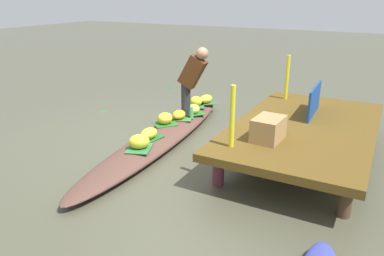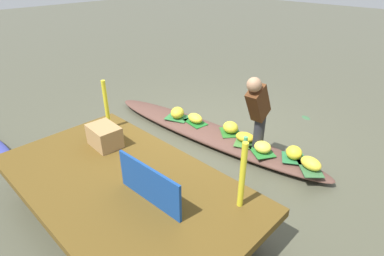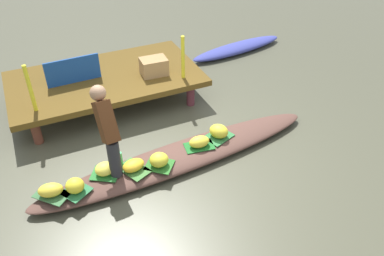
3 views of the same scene
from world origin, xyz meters
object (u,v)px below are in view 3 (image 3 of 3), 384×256
Objects in this scene: vendor_boat at (181,157)px; water_bottle at (120,159)px; banana_bunch_4 at (199,142)px; produce_crate at (154,67)px; banana_bunch_1 at (51,190)px; banana_bunch_3 at (75,186)px; banana_bunch_0 at (133,165)px; banana_bunch_2 at (219,131)px; vendor_person at (107,128)px; banana_bunch_6 at (159,160)px; market_banner at (73,71)px; moored_boat at (237,48)px; banana_bunch_5 at (105,169)px.

water_bottle reaches higher than vendor_boat.
produce_crate is at bearing 90.37° from banana_bunch_4.
produce_crate is at bearing 77.01° from vendor_boat.
banana_bunch_1 reaches higher than banana_bunch_4.
banana_bunch_0 is at bearing 6.25° from banana_bunch_3.
banana_bunch_2 reaches higher than banana_bunch_4.
banana_bunch_3 is (-1.51, -0.16, 0.19)m from vendor_boat.
vendor_person reaches higher than banana_bunch_2.
vendor_boat is 1.24m from vendor_person.
water_bottle is at bearing -123.95° from produce_crate.
vendor_person is at bearing 173.04° from vendor_boat.
banana_bunch_6 reaches higher than banana_bunch_0.
produce_crate is at bearing 56.05° from water_bottle.
banana_bunch_4 is 0.68m from banana_bunch_6.
banana_bunch_1 is (-1.07, -0.02, 0.01)m from banana_bunch_0.
banana_bunch_3 is 1.15× the size of water_bottle.
vendor_person is at bearing 9.82° from banana_bunch_1.
market_banner is at bearing 91.54° from vendor_person.
banana_bunch_3 reaches higher than banana_bunch_0.
banana_bunch_4 is 2.47m from market_banner.
banana_bunch_0 is 0.35m from banana_bunch_6.
banana_bunch_2 is (-1.93, -2.75, 0.19)m from moored_boat.
vendor_boat is 0.45m from banana_bunch_6.
banana_bunch_0 is 1.31× the size of banana_bunch_3.
moored_boat is 7.61× the size of banana_bunch_4.
water_bottle is at bearing 125.78° from banana_bunch_0.
banana_bunch_2 is (0.64, 0.09, 0.19)m from vendor_boat.
banana_bunch_1 is 0.96m from water_bottle.
banana_bunch_6 is 0.29× the size of market_banner.
market_banner is (0.07, 2.05, 0.44)m from banana_bunch_5.
banana_bunch_3 is 0.26× the size of market_banner.
banana_bunch_5 is at bearing -177.04° from banana_bunch_2.
vendor_person is at bearing -155.49° from water_bottle.
vendor_boat is 1.88× the size of moored_boat.
banana_bunch_0 reaches higher than moored_boat.
moored_boat is at bearing 43.44° from vendor_boat.
vendor_boat is 14.14× the size of banana_bunch_1.
produce_crate reaches higher than banana_bunch_5.
produce_crate reaches higher than vendor_boat.
banana_bunch_4 is at bearing 12.30° from banana_bunch_6.
banana_bunch_2 is 1.71m from vendor_person.
market_banner is at bearing 122.53° from banana_bunch_4.
market_banner reaches higher than produce_crate.
banana_bunch_3 is at bearing -158.78° from banana_bunch_5.
water_bottle is (-1.50, 0.01, -0.00)m from banana_bunch_2.
banana_bunch_4 reaches higher than vendor_boat.
banana_bunch_3 is 0.71m from water_bottle.
market_banner is (-3.60, -0.78, 0.62)m from moored_boat.
market_banner reaches higher than banana_bunch_3.
produce_crate is (0.66, 1.91, 0.36)m from banana_bunch_6.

